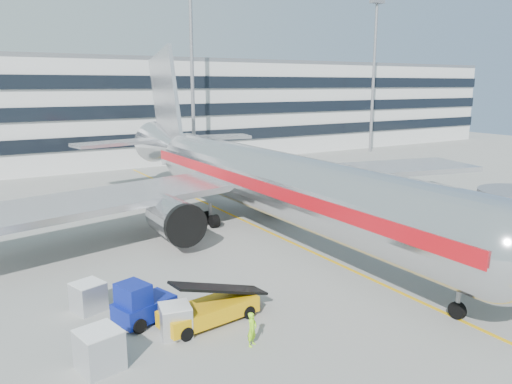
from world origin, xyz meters
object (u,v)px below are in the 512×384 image
belt_loader (209,309)px  cargo_container_left (88,297)px  cargo_container_front (99,350)px  ramp_worker (252,329)px  cargo_container_right (175,320)px  main_jet (257,177)px  baggage_tug (141,305)px

belt_loader → cargo_container_left: 6.66m
belt_loader → cargo_container_left: belt_loader is taller
cargo_container_front → ramp_worker: (6.45, -1.68, -0.07)m
cargo_container_right → cargo_container_front: (-3.84, -1.07, 0.12)m
main_jet → cargo_container_left: (-15.88, -8.98, -3.45)m
baggage_tug → cargo_container_right: size_ratio=1.98×
baggage_tug → main_jet: bearing=40.2°
ramp_worker → cargo_container_right: bearing=102.2°
belt_loader → cargo_container_front: size_ratio=2.78×
ramp_worker → baggage_tug: bearing=95.3°
cargo_container_front → ramp_worker: size_ratio=1.20×
baggage_tug → cargo_container_left: size_ratio=1.80×
ramp_worker → belt_loader: bearing=71.6°
cargo_container_right → ramp_worker: size_ratio=1.03×
cargo_container_front → cargo_container_left: bearing=81.2°
belt_loader → cargo_container_right: belt_loader is taller
cargo_container_front → ramp_worker: bearing=-14.6°
cargo_container_front → main_jet: bearing=41.6°
ramp_worker → cargo_container_left: bearing=94.7°
main_jet → cargo_container_left: 18.57m
main_jet → cargo_container_right: bearing=-133.1°
baggage_tug → cargo_container_front: 4.25m
main_jet → baggage_tug: (-13.94, -11.77, -3.28)m
main_jet → ramp_worker: bearing=-121.9°
baggage_tug → cargo_container_left: 3.40m
baggage_tug → cargo_container_right: (0.98, -2.08, -0.20)m
belt_loader → cargo_container_front: (-5.76, -1.35, 0.16)m
cargo_container_left → belt_loader: bearing=-43.4°
cargo_container_left → cargo_container_right: bearing=-59.0°
main_jet → belt_loader: bearing=-129.2°
main_jet → cargo_container_front: bearing=-138.4°
main_jet → belt_loader: (-11.04, -13.56, -3.51)m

